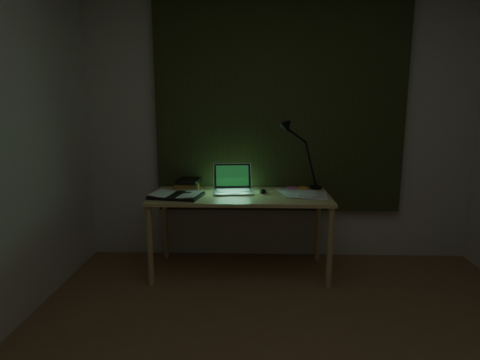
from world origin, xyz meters
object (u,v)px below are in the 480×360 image
at_px(laptop, 233,179).
at_px(open_textbook, 176,195).
at_px(desk_lamp, 317,157).
at_px(book_stack, 188,184).
at_px(desk, 240,233).
at_px(loose_papers, 301,193).

bearing_deg(laptop, open_textbook, -165.98).
xyz_separation_m(laptop, desk_lamp, (0.73, 0.19, 0.17)).
relative_size(book_stack, desk_lamp, 0.43).
relative_size(desk, book_stack, 6.01).
height_order(book_stack, loose_papers, book_stack).
height_order(desk, desk_lamp, desk_lamp).
xyz_separation_m(desk, book_stack, (-0.46, 0.18, 0.39)).
bearing_deg(laptop, book_stack, 158.19).
relative_size(desk, open_textbook, 3.68).
xyz_separation_m(open_textbook, loose_papers, (1.02, 0.12, -0.01)).
bearing_deg(desk, desk_lamp, 21.25).
height_order(open_textbook, desk_lamp, desk_lamp).
relative_size(desk, laptop, 3.95).
bearing_deg(open_textbook, loose_papers, 17.15).
height_order(desk, loose_papers, loose_papers).
height_order(laptop, book_stack, laptop).
relative_size(desk, desk_lamp, 2.58).
xyz_separation_m(open_textbook, desk_lamp, (1.18, 0.36, 0.27)).
bearing_deg(loose_papers, desk_lamp, 55.71).
relative_size(open_textbook, book_stack, 1.63).
bearing_deg(laptop, loose_papers, -9.93).
bearing_deg(loose_papers, open_textbook, -173.18).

